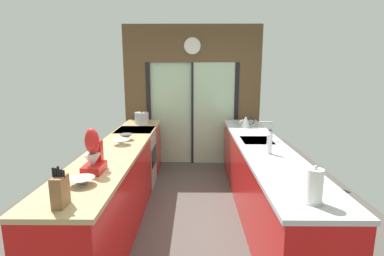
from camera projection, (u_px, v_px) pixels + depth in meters
The scene contains 15 objects.
ground_plane at pixel (191, 202), 4.18m from camera, with size 5.04×7.60×0.02m, color #4C4742.
back_wall_unit at pixel (192, 87), 5.64m from camera, with size 2.64×0.12×2.70m.
left_counter_run at pixel (119, 183), 3.63m from camera, with size 0.62×3.80×0.92m.
right_counter_run at pixel (261, 179), 3.78m from camera, with size 0.62×3.80×0.92m.
sink_faucet at pixel (270, 128), 3.90m from camera, with size 0.19×0.02×0.26m.
oven_range at pixel (136, 157), 4.73m from camera, with size 0.60×0.60×0.92m.
mixing_bowl_near at pixel (82, 181), 2.39m from camera, with size 0.22×0.22×0.06m.
mixing_bowl_mid at pixel (121, 142), 3.68m from camera, with size 0.21×0.21×0.07m.
mixing_bowl_far at pixel (126, 137), 3.94m from camera, with size 0.18×0.18×0.08m.
knife_block at pixel (60, 191), 2.01m from camera, with size 0.09×0.14×0.29m.
stand_mixer at pixel (93, 155), 2.67m from camera, with size 0.17×0.27×0.42m.
stock_pot at pixel (142, 118), 5.12m from camera, with size 0.25×0.25×0.23m.
kettle at pixel (246, 122), 4.78m from camera, with size 0.25×0.16×0.22m.
soap_bottle at pixel (269, 143), 3.28m from camera, with size 0.06×0.06×0.28m.
paper_towel_roll at pixel (314, 186), 2.05m from camera, with size 0.13×0.13×0.28m.
Camera 1 is at (0.04, -3.29, 1.85)m, focal length 27.13 mm.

